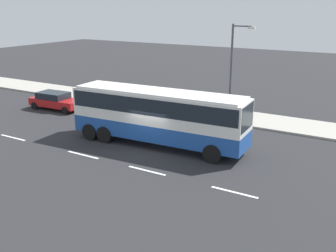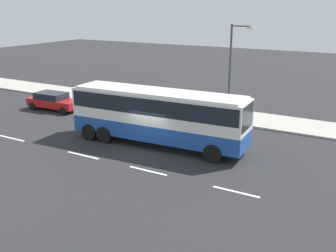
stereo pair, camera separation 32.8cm
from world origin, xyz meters
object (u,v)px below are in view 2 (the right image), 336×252
object	(u,v)px
coach_bus	(158,112)
street_lamp	(232,67)
pedestrian_at_crossing	(201,99)
pedestrian_near_curb	(169,98)
car_red_compact	(54,101)

from	to	relation	value
coach_bus	street_lamp	bearing A→B (deg)	69.01
pedestrian_at_crossing	pedestrian_near_curb	bearing A→B (deg)	-142.09
pedestrian_at_crossing	coach_bus	bearing A→B (deg)	-60.72
car_red_compact	pedestrian_near_curb	size ratio (longest dim) A/B	3.01
pedestrian_near_curb	pedestrian_at_crossing	size ratio (longest dim) A/B	0.96
coach_bus	pedestrian_near_curb	xyz separation A→B (m)	(-3.76, 8.10, -1.15)
coach_bus	pedestrian_near_curb	bearing A→B (deg)	111.97
car_red_compact	pedestrian_near_curb	bearing A→B (deg)	26.33
car_red_compact	pedestrian_at_crossing	distance (m)	12.65
coach_bus	pedestrian_near_curb	world-z (taller)	coach_bus
pedestrian_near_curb	car_red_compact	bearing A→B (deg)	-17.08
coach_bus	pedestrian_at_crossing	size ratio (longest dim) A/B	7.04
pedestrian_at_crossing	street_lamp	xyz separation A→B (m)	(3.39, -1.99, 3.19)
street_lamp	pedestrian_at_crossing	bearing A→B (deg)	149.59
car_red_compact	pedestrian_at_crossing	world-z (taller)	pedestrian_at_crossing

